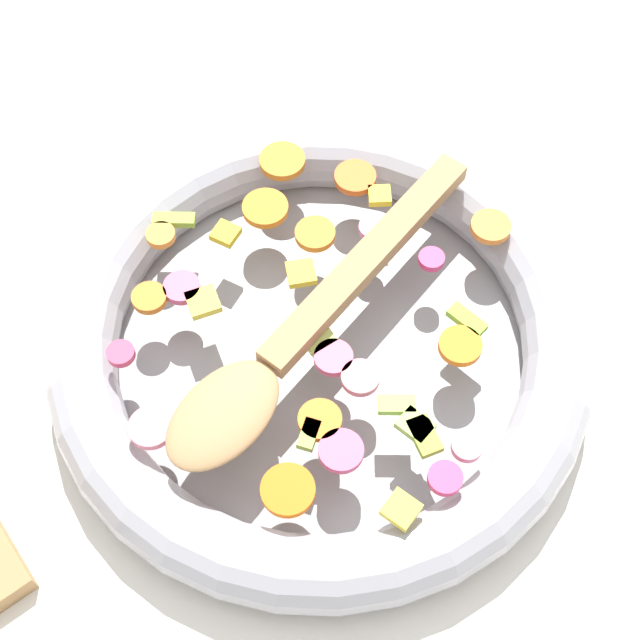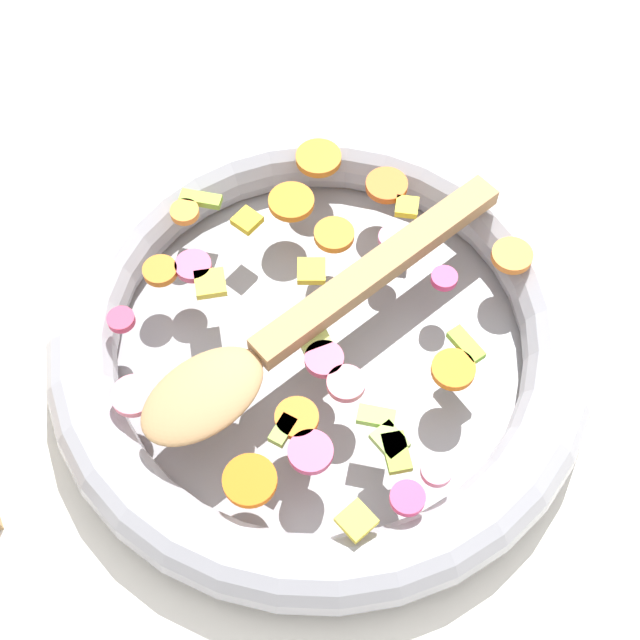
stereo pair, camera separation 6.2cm
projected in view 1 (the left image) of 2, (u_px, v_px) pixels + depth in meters
name	position (u px, v px, depth m)	size (l,w,h in m)	color
ground_plane	(320.00, 354.00, 0.66)	(4.00, 4.00, 0.00)	silver
skillet	(320.00, 340.00, 0.64)	(0.39, 0.39, 0.05)	gray
chopped_vegetables	(317.00, 314.00, 0.62)	(0.32, 0.31, 0.01)	orange
wooden_spoon	(298.00, 334.00, 0.60)	(0.31, 0.11, 0.01)	#A87F51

